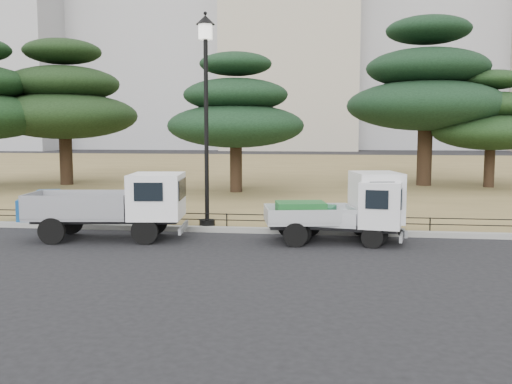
# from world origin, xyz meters

# --- Properties ---
(ground) EXTENTS (220.00, 220.00, 0.00)m
(ground) POSITION_xyz_m (0.00, 0.00, 0.00)
(ground) COLOR black
(lawn) EXTENTS (120.00, 56.00, 0.15)m
(lawn) POSITION_xyz_m (0.00, 30.60, 0.07)
(lawn) COLOR olive
(lawn) RESTS_ON ground
(curb) EXTENTS (120.00, 0.25, 0.16)m
(curb) POSITION_xyz_m (0.00, 2.60, 0.08)
(curb) COLOR gray
(curb) RESTS_ON ground
(truck_large) EXTENTS (4.44, 2.20, 1.86)m
(truck_large) POSITION_xyz_m (-3.84, 1.10, 1.03)
(truck_large) COLOR black
(truck_large) RESTS_ON ground
(truck_kei_front) EXTENTS (3.40, 1.86, 1.71)m
(truck_kei_front) POSITION_xyz_m (2.70, 1.50, 0.85)
(truck_kei_front) COLOR black
(truck_kei_front) RESTS_ON ground
(truck_kei_rear) EXTENTS (3.88, 2.21, 1.91)m
(truck_kei_rear) POSITION_xyz_m (2.48, 1.64, 0.95)
(truck_kei_rear) COLOR black
(truck_kei_rear) RESTS_ON ground
(street_lamp) EXTENTS (0.57, 0.57, 6.32)m
(street_lamp) POSITION_xyz_m (-1.64, 2.90, 4.42)
(street_lamp) COLOR black
(street_lamp) RESTS_ON lawn
(pipe_fence) EXTENTS (38.00, 0.04, 0.40)m
(pipe_fence) POSITION_xyz_m (0.00, 2.75, 0.44)
(pipe_fence) COLOR black
(pipe_fence) RESTS_ON lawn
(tarp_pile) EXTENTS (1.77, 1.54, 0.99)m
(tarp_pile) POSITION_xyz_m (-7.25, 3.34, 0.54)
(tarp_pile) COLOR #124C92
(tarp_pile) RESTS_ON lawn
(pine_west_near) EXTENTS (7.81, 7.81, 7.81)m
(pine_west_near) POSITION_xyz_m (-12.29, 15.33, 4.65)
(pine_west_near) COLOR black
(pine_west_near) RESTS_ON lawn
(pine_center_left) EXTENTS (6.48, 6.48, 6.59)m
(pine_center_left) POSITION_xyz_m (-2.43, 12.75, 3.96)
(pine_center_left) COLOR black
(pine_center_left) RESTS_ON lawn
(pine_center_right) EXTENTS (8.37, 8.37, 8.88)m
(pine_center_right) POSITION_xyz_m (7.04, 17.38, 5.29)
(pine_center_right) COLOR black
(pine_center_right) RESTS_ON lawn
(pine_east_near) EXTENTS (5.96, 5.96, 6.02)m
(pine_east_near) POSITION_xyz_m (10.24, 16.84, 3.63)
(pine_east_near) COLOR black
(pine_east_near) RESTS_ON lawn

